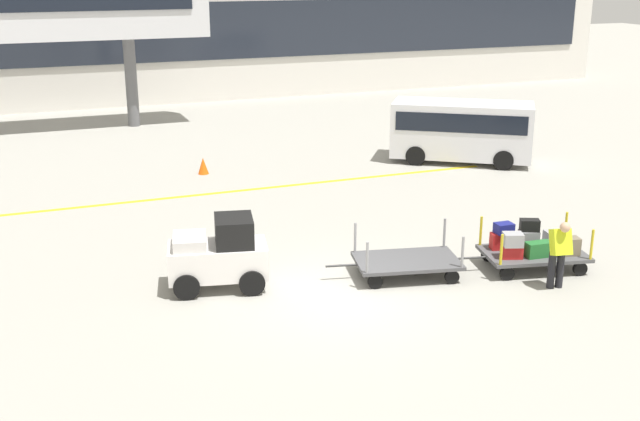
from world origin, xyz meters
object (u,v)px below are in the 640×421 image
shuttle_van (462,127)px  baggage_tug (219,255)px  baggage_cart_lead (407,261)px  baggage_cart_middle (532,246)px  safety_cone_near (203,166)px  baggage_handler (559,251)px

shuttle_van → baggage_tug: bearing=-143.4°
baggage_cart_lead → shuttle_van: shuttle_van is taller
baggage_tug → baggage_cart_middle: (6.97, -1.49, -0.22)m
shuttle_van → baggage_cart_middle: bearing=-111.8°
baggage_tug → shuttle_van: size_ratio=0.45×
baggage_cart_middle → safety_cone_near: (-5.09, 11.08, -0.26)m
baggage_cart_lead → baggage_cart_middle: 2.97m
shuttle_van → baggage_cart_lead: bearing=-127.1°
baggage_tug → baggage_cart_middle: baggage_tug is taller
baggage_cart_middle → shuttle_van: bearing=68.2°
baggage_tug → baggage_handler: (6.75, -2.71, 0.11)m
shuttle_van → safety_cone_near: shuttle_van is taller
baggage_cart_lead → baggage_handler: (2.68, -1.83, 0.52)m
baggage_cart_lead → shuttle_van: bearing=52.9°
baggage_cart_lead → shuttle_van: size_ratio=0.61×
baggage_cart_lead → safety_cone_near: baggage_cart_lead is taller
baggage_cart_middle → baggage_handler: 1.28m
shuttle_van → safety_cone_near: size_ratio=9.16×
baggage_cart_middle → baggage_handler: bearing=-100.2°
baggage_tug → shuttle_van: (10.75, 7.97, 0.48)m
baggage_handler → safety_cone_near: (-4.87, 12.29, -0.59)m
safety_cone_near → shuttle_van: bearing=-10.3°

